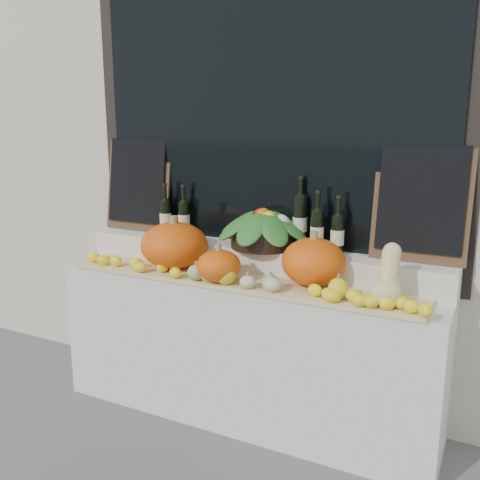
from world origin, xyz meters
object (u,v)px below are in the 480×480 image
object	(u,v)px
pumpkin_left	(174,245)
wine_bottle_tall	(300,222)
pumpkin_right	(313,262)
produce_bowl	(263,228)
butternut_squash	(388,280)

from	to	relation	value
pumpkin_left	wine_bottle_tall	world-z (taller)	wine_bottle_tall
pumpkin_left	pumpkin_right	size ratio (longest dim) A/B	1.18
produce_bowl	wine_bottle_tall	bearing A→B (deg)	17.46
pumpkin_left	butternut_squash	distance (m)	1.29
pumpkin_right	wine_bottle_tall	size ratio (longest dim) A/B	0.81
pumpkin_left	pumpkin_right	world-z (taller)	pumpkin_left
butternut_squash	wine_bottle_tall	world-z (taller)	wine_bottle_tall
pumpkin_right	wine_bottle_tall	world-z (taller)	wine_bottle_tall
pumpkin_right	butternut_squash	bearing A→B (deg)	-17.01
butternut_squash	produce_bowl	distance (m)	0.86
pumpkin_right	produce_bowl	bearing A→B (deg)	155.74
pumpkin_left	pumpkin_right	xyz separation A→B (m)	(0.87, 0.04, -0.01)
pumpkin_left	produce_bowl	world-z (taller)	produce_bowl
produce_bowl	pumpkin_left	bearing A→B (deg)	-156.87
wine_bottle_tall	pumpkin_right	bearing A→B (deg)	-54.04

